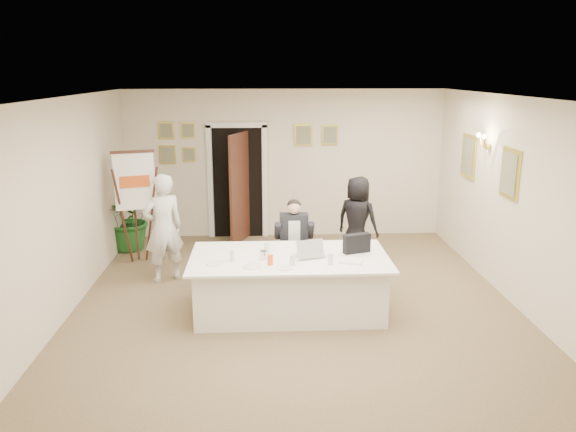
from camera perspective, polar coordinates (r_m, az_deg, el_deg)
The scene contains 28 objects.
floor at distance 7.74m, azimuth 0.78°, elevation -9.26°, with size 7.00×7.00×0.00m, color brown.
ceiling at distance 7.09m, azimuth 0.86°, elevation 11.94°, with size 6.00×7.00×0.02m, color white.
wall_back at distance 10.71m, azimuth -0.33°, elevation 5.29°, with size 6.00×0.10×2.80m, color beige.
wall_front at distance 3.98m, azimuth 3.93°, elevation -11.11°, with size 6.00×0.10×2.80m, color beige.
wall_left at distance 7.71m, azimuth -22.04°, elevation 0.56°, with size 0.10×7.00×2.80m, color beige.
wall_right at distance 8.04m, azimuth 22.68°, elevation 1.04°, with size 0.10×7.00×2.80m, color beige.
doorway at distance 10.60m, azimuth -5.06°, elevation 3.17°, with size 1.14×0.86×2.20m.
pictures_back_wall at distance 10.62m, azimuth -4.68°, elevation 7.61°, with size 3.40×0.06×0.80m, color gold, non-canonical shape.
pictures_right_wall at distance 9.04m, azimuth 19.54°, elevation 4.98°, with size 0.06×2.20×0.80m, color gold, non-canonical shape.
wall_sconce at distance 8.97m, azimuth 19.31°, elevation 7.19°, with size 0.20×0.30×0.24m, color gold, non-canonical shape.
conference_table at distance 7.47m, azimuth 0.13°, elevation -6.89°, with size 2.59×1.38×0.78m.
seated_man at distance 8.31m, azimuth 0.62°, elevation -2.70°, with size 0.57×0.60×1.32m, color black, non-canonical shape.
flip_chart at distance 9.56m, azimuth -15.16°, elevation 0.32°, with size 0.67×0.50×1.85m.
standing_man at distance 8.63m, azimuth -12.53°, elevation -1.21°, with size 0.61×0.40×1.66m, color silver.
standing_woman at distance 9.34m, azimuth 7.05°, elevation -0.41°, with size 0.71×0.47×1.46m, color black.
potted_palm at distance 10.39m, azimuth -15.76°, elevation -0.15°, with size 1.06×0.91×1.17m, color #1B521E.
laptop at distance 7.31m, azimuth 2.19°, elevation -3.04°, with size 0.36×0.38×0.28m, color #B7BABC, non-canonical shape.
laptop_bag at distance 7.50m, azimuth 7.00°, elevation -2.77°, with size 0.37×0.10×0.26m, color black.
paper_stack at distance 7.17m, azimuth 6.42°, elevation -4.55°, with size 0.28×0.20×0.03m, color white.
plate_left at distance 7.10m, azimuth -7.43°, elevation -4.83°, with size 0.22×0.22×0.01m, color white.
plate_mid at distance 6.97m, azimuth -3.62°, elevation -5.11°, with size 0.24×0.24×0.01m, color white.
plate_near at distance 6.90m, azimuth -0.28°, elevation -5.28°, with size 0.20×0.20×0.01m, color white.
glass_a at distance 7.17m, azimuth -5.69°, elevation -4.04°, with size 0.06×0.06×0.14m, color silver.
glass_b at distance 6.97m, azimuth 0.48°, elevation -4.52°, with size 0.07×0.07×0.14m, color silver.
glass_c at distance 7.04m, azimuth 4.34°, elevation -4.37°, with size 0.07×0.07×0.14m, color silver.
glass_d at distance 7.46m, azimuth -2.17°, elevation -3.23°, with size 0.07×0.07×0.14m, color silver.
oj_glass at distance 7.00m, azimuth -1.81°, elevation -4.48°, with size 0.07×0.07×0.13m, color #F95B14.
steel_jug at distance 7.22m, azimuth -2.48°, elevation -3.98°, with size 0.10×0.10×0.11m, color silver.
Camera 1 is at (-0.44, -7.07, 3.12)m, focal length 35.00 mm.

